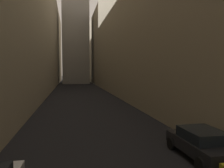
% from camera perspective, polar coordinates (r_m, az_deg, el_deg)
% --- Properties ---
extents(ground_plane, '(264.00, 264.00, 0.00)m').
position_cam_1_polar(ground_plane, '(42.18, -8.32, -2.28)').
color(ground_plane, black).
extents(building_block_left, '(11.42, 108.00, 24.52)m').
position_cam_1_polar(building_block_left, '(45.61, -23.21, 13.37)').
color(building_block_left, gray).
rests_on(building_block_left, ground).
extents(building_block_right, '(12.93, 108.00, 22.19)m').
position_cam_1_polar(building_block_right, '(46.54, 6.65, 11.98)').
color(building_block_right, gray).
rests_on(building_block_right, ground).
extents(parked_car_right_third, '(2.02, 4.01, 1.44)m').
position_cam_1_polar(parked_car_right_third, '(11.80, 22.40, -14.07)').
color(parked_car_right_third, black).
rests_on(parked_car_right_third, ground).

